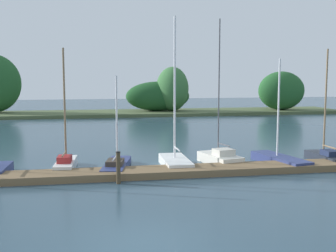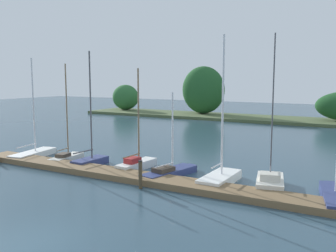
% 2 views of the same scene
% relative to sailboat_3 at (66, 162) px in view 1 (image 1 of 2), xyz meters
% --- Properties ---
extents(ground, '(160.00, 160.00, 0.00)m').
position_rel_sailboat_3_xyz_m(ground, '(2.78, -10.91, -0.40)').
color(ground, '#2D4756').
extents(dock_pier, '(27.44, 1.80, 0.35)m').
position_rel_sailboat_3_xyz_m(dock_pier, '(2.78, -2.21, -0.23)').
color(dock_pier, brown).
rests_on(dock_pier, ground).
extents(far_shore, '(63.01, 8.00, 7.60)m').
position_rel_sailboat_3_xyz_m(far_shore, '(3.10, 32.06, 2.05)').
color(far_shore, '#4C5B38').
rests_on(far_shore, ground).
extents(sailboat_3, '(1.14, 3.53, 6.43)m').
position_rel_sailboat_3_xyz_m(sailboat_3, '(0.00, 0.00, 0.00)').
color(sailboat_3, white).
rests_on(sailboat_3, ground).
extents(sailboat_4, '(1.92, 4.42, 4.98)m').
position_rel_sailboat_3_xyz_m(sailboat_4, '(2.67, -0.46, -0.12)').
color(sailboat_4, navy).
rests_on(sailboat_4, ground).
extents(sailboat_5, '(1.38, 3.79, 8.14)m').
position_rel_sailboat_3_xyz_m(sailboat_5, '(5.85, -0.38, 0.00)').
color(sailboat_5, white).
rests_on(sailboat_5, ground).
extents(sailboat_6, '(2.03, 3.33, 8.11)m').
position_rel_sailboat_3_xyz_m(sailboat_6, '(8.50, -0.02, -0.01)').
color(sailboat_6, silver).
rests_on(sailboat_6, ground).
extents(sailboat_7, '(2.02, 4.58, 5.92)m').
position_rel_sailboat_3_xyz_m(sailboat_7, '(11.77, -0.68, -0.10)').
color(sailboat_7, navy).
rests_on(sailboat_7, ground).
extents(sailboat_8, '(0.98, 3.53, 6.50)m').
position_rel_sailboat_3_xyz_m(sailboat_8, '(14.69, -0.61, -0.02)').
color(sailboat_8, '#232833').
rests_on(sailboat_8, ground).
extents(mooring_piling_1, '(0.23, 0.23, 1.51)m').
position_rel_sailboat_3_xyz_m(mooring_piling_1, '(2.55, -3.48, 0.36)').
color(mooring_piling_1, '#4C3D28').
rests_on(mooring_piling_1, ground).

